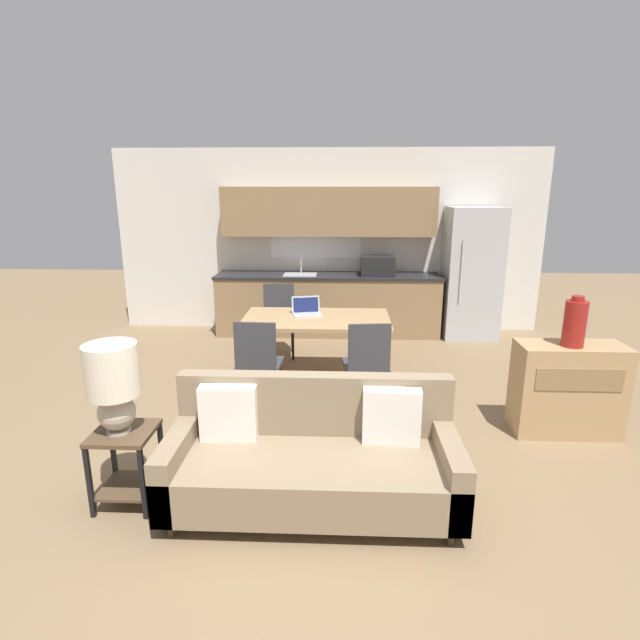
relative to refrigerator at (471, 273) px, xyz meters
The scene contains 14 objects.
ground_plane 4.82m from the refrigerator, 116.06° to the right, with size 20.00×20.00×0.00m, color #7F6647.
wall_back 2.16m from the refrigerator, 169.66° to the left, with size 6.40×0.07×2.70m.
kitchen_counter 2.07m from the refrigerator, behind, with size 3.30×0.65×2.15m.
refrigerator is the anchor object (origin of this frame).
dining_table 2.85m from the refrigerator, 139.27° to the right, with size 1.63×0.94×0.74m.
couch 4.66m from the refrigerator, 116.48° to the right, with size 1.96×0.80×0.86m.
side_table 5.41m from the refrigerator, 128.49° to the right, with size 0.40×0.40×0.55m.
table_lamp 5.40m from the refrigerator, 128.64° to the right, with size 0.35×0.35×0.62m.
credenza 3.07m from the refrigerator, 87.43° to the right, with size 0.91×0.40×0.83m.
vase 3.06m from the refrigerator, 88.02° to the right, with size 0.18×0.18×0.44m.
dining_chair_near_right 3.16m from the refrigerator, 121.26° to the right, with size 0.46×0.46×0.93m.
dining_chair_near_left 3.80m from the refrigerator, 135.11° to the right, with size 0.44×0.44×0.93m.
dining_chair_far_left 2.89m from the refrigerator, 159.94° to the right, with size 0.47×0.47×0.93m.
laptop 2.85m from the refrigerator, 142.79° to the right, with size 0.37×0.32×0.20m.
Camera 1 is at (0.20, -2.97, 2.15)m, focal length 28.00 mm.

